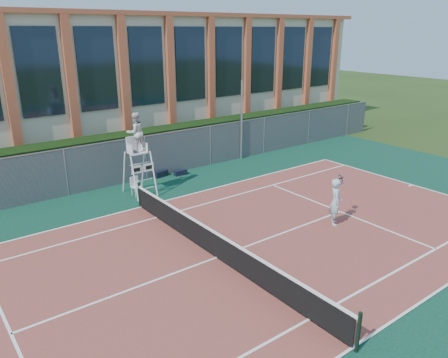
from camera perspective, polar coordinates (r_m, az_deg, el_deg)
ground at (r=14.82m, az=-0.94°, el=-10.31°), size 120.00×120.00×0.00m
apron at (r=15.54m, az=-3.15°, el=-8.84°), size 36.00×20.00×0.01m
tennis_court at (r=14.81m, az=-0.94°, el=-10.24°), size 23.77×10.97×0.02m
tennis_net at (r=14.57m, az=-0.95°, el=-8.47°), size 0.10×11.30×1.10m
fence at (r=21.59m, az=-14.90°, el=1.79°), size 40.00×0.06×2.20m
hedge at (r=22.67m, az=-16.08°, el=2.49°), size 40.00×1.40×2.20m
building at (r=29.56m, az=-22.47°, el=11.57°), size 45.00×10.60×8.22m
steel_pole at (r=25.29m, az=2.30°, el=7.65°), size 0.12×0.12×4.57m
umpire_chair at (r=19.88m, az=-11.45°, el=5.71°), size 1.07×1.65×3.85m
plastic_chair at (r=20.34m, az=-11.49°, el=-0.72°), size 0.44×0.44×0.88m
sports_bag_near at (r=22.79m, az=-8.26°, el=0.69°), size 0.78×0.42×0.32m
sports_bag_far at (r=22.94m, az=-5.71°, el=0.85°), size 0.68×0.33×0.27m
tennis_player at (r=17.35m, az=14.36°, el=-2.88°), size 1.07×0.86×1.86m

